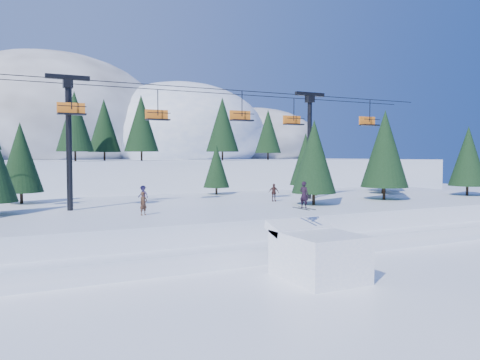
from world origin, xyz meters
name	(u,v)px	position (x,y,z in m)	size (l,w,h in m)	color
ground	(300,287)	(0.00, 0.00, 0.00)	(160.00, 160.00, 0.00)	white
mid_shelf	(182,220)	(0.00, 18.00, 1.25)	(70.00, 22.00, 2.50)	white
berm	(232,249)	(0.00, 8.00, 0.55)	(70.00, 6.00, 1.10)	white
mountain_ridge	(57,140)	(-5.10, 73.35, 9.64)	(119.00, 60.00, 26.46)	white
jump_kicker	(317,254)	(1.85, 1.07, 1.35)	(3.70, 5.04, 5.24)	white
chairlift	(203,125)	(1.93, 18.05, 9.32)	(46.00, 3.21, 10.28)	black
conifer_stand	(186,152)	(0.36, 17.99, 7.02)	(63.60, 16.80, 10.30)	black
distant_skiers	(180,195)	(-0.11, 18.20, 3.35)	(31.06, 8.90, 1.78)	#382947
banner_near	(348,251)	(6.37, 3.99, 0.54)	(2.69, 1.02, 0.90)	black
banner_far	(350,242)	(8.56, 6.45, 0.54)	(2.63, 1.16, 0.90)	black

